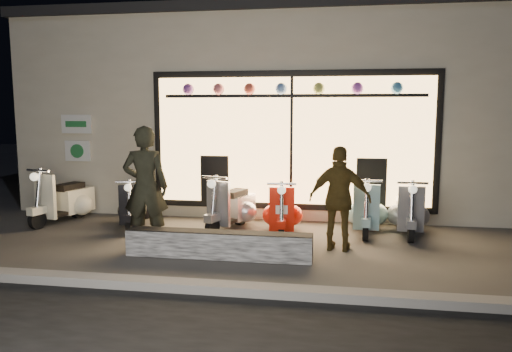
{
  "coord_description": "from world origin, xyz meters",
  "views": [
    {
      "loc": [
        1.69,
        -7.5,
        2.17
      ],
      "look_at": [
        0.34,
        0.6,
        1.05
      ],
      "focal_mm": 35.0,
      "sensor_mm": 36.0,
      "label": 1
    }
  ],
  "objects_px": {
    "scooter_silver": "(233,206)",
    "man": "(146,187)",
    "woman": "(340,199)",
    "scooter_red": "(282,211)",
    "graffiti_barrier": "(218,245)"
  },
  "relations": [
    {
      "from": "scooter_silver",
      "to": "woman",
      "type": "xyz_separation_m",
      "value": [
        1.9,
        -1.16,
        0.41
      ]
    },
    {
      "from": "scooter_silver",
      "to": "man",
      "type": "xyz_separation_m",
      "value": [
        -1.08,
        -1.46,
        0.56
      ]
    },
    {
      "from": "graffiti_barrier",
      "to": "scooter_red",
      "type": "bearing_deg",
      "value": 66.57
    },
    {
      "from": "graffiti_barrier",
      "to": "scooter_silver",
      "type": "relative_size",
      "value": 1.99
    },
    {
      "from": "graffiti_barrier",
      "to": "scooter_silver",
      "type": "bearing_deg",
      "value": 95.37
    },
    {
      "from": "scooter_silver",
      "to": "scooter_red",
      "type": "relative_size",
      "value": 1.05
    },
    {
      "from": "graffiti_barrier",
      "to": "woman",
      "type": "height_order",
      "value": "woman"
    },
    {
      "from": "scooter_red",
      "to": "man",
      "type": "bearing_deg",
      "value": -152.29
    },
    {
      "from": "graffiti_barrier",
      "to": "scooter_silver",
      "type": "height_order",
      "value": "scooter_silver"
    },
    {
      "from": "woman",
      "to": "man",
      "type": "bearing_deg",
      "value": 13.37
    },
    {
      "from": "man",
      "to": "woman",
      "type": "bearing_deg",
      "value": 175.74
    },
    {
      "from": "scooter_silver",
      "to": "scooter_red",
      "type": "distance_m",
      "value": 0.93
    },
    {
      "from": "scooter_silver",
      "to": "man",
      "type": "height_order",
      "value": "man"
    },
    {
      "from": "man",
      "to": "graffiti_barrier",
      "type": "bearing_deg",
      "value": 151.84
    },
    {
      "from": "scooter_silver",
      "to": "scooter_red",
      "type": "bearing_deg",
      "value": 7.81
    }
  ]
}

